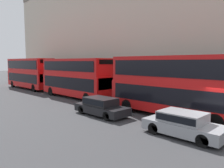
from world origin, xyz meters
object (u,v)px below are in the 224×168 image
object	(u,v)px
pedestrian	(210,105)
bus_leading	(174,84)
car_hatchback	(101,106)
bus_second_in_queue	(76,76)
car_dark_sedan	(183,123)
bus_third_in_queue	(30,72)

from	to	relation	value
pedestrian	bus_leading	bearing A→B (deg)	140.77
car_hatchback	pedestrian	bearing A→B (deg)	-46.26
bus_second_in_queue	car_dark_sedan	distance (m)	15.01
bus_third_in_queue	bus_leading	bearing A→B (deg)	-90.00
pedestrian	car_hatchback	bearing A→B (deg)	133.74
bus_third_in_queue	car_hatchback	xyz separation A→B (m)	(-3.40, -19.50, -1.74)
bus_third_in_queue	pedestrian	world-z (taller)	bus_third_in_queue
bus_leading	car_dark_sedan	bearing A→B (deg)	-143.41
bus_second_in_queue	car_hatchback	xyz separation A→B (m)	(-3.40, -7.94, -1.69)
bus_leading	car_dark_sedan	xyz separation A→B (m)	(-3.40, -2.52, -1.73)
bus_leading	bus_third_in_queue	xyz separation A→B (m)	(0.00, 23.56, 0.02)
car_dark_sedan	car_hatchback	size ratio (longest dim) A/B	0.97
car_dark_sedan	pedestrian	xyz separation A→B (m)	(5.61, 0.72, 0.14)
bus_second_in_queue	pedestrian	world-z (taller)	bus_second_in_queue
car_dark_sedan	car_hatchback	xyz separation A→B (m)	(0.00, 6.58, 0.00)
bus_second_in_queue	bus_third_in_queue	size ratio (longest dim) A/B	0.96
bus_second_in_queue	bus_third_in_queue	distance (m)	11.57
car_dark_sedan	car_hatchback	bearing A→B (deg)	90.00
bus_second_in_queue	bus_third_in_queue	bearing A→B (deg)	90.00
bus_leading	bus_second_in_queue	size ratio (longest dim) A/B	1.00
pedestrian	bus_third_in_queue	bearing A→B (deg)	94.98
bus_third_in_queue	pedestrian	bearing A→B (deg)	-85.02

